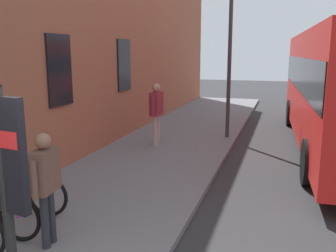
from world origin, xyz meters
TOP-DOWN VIEW (x-y plane):
  - ground at (6.00, -1.00)m, footprint 60.00×60.00m
  - sidewalk_pavement at (8.00, 1.75)m, footprint 24.00×3.50m
  - station_facade at (8.99, 3.80)m, footprint 22.00×0.65m
  - bicycle_under_window at (3.07, 2.75)m, footprint 0.48×1.77m
  - transit_info_sign at (0.95, 1.07)m, footprint 0.16×0.56m
  - pedestrian_crossing_street at (8.21, 2.13)m, footprint 0.68×0.27m
  - pedestrian_by_facade at (2.34, 1.67)m, footprint 0.62×0.28m
  - street_lamp at (9.86, 0.30)m, footprint 0.28×0.28m

SIDE VIEW (x-z plane):
  - ground at x=6.00m, z-range 0.00..0.00m
  - sidewalk_pavement at x=8.00m, z-range 0.00..0.12m
  - bicycle_under_window at x=3.07m, z-range 0.02..1.00m
  - pedestrian_by_facade at x=2.34m, z-range 0.30..1.92m
  - pedestrian_crossing_street at x=8.21m, z-range 0.32..2.12m
  - transit_info_sign at x=0.95m, z-range 0.52..2.92m
  - street_lamp at x=9.86m, z-range 0.60..5.58m
  - station_facade at x=8.99m, z-range 0.00..7.98m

